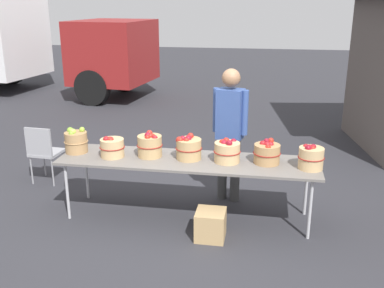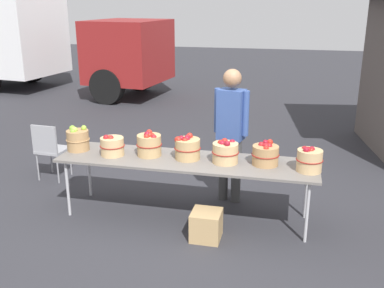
{
  "view_description": "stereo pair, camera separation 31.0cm",
  "coord_description": "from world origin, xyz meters",
  "px_view_note": "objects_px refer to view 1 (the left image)",
  "views": [
    {
      "loc": [
        0.9,
        -4.93,
        2.58
      ],
      "look_at": [
        0.0,
        0.3,
        0.85
      ],
      "focal_mm": 41.81,
      "sensor_mm": 36.0,
      "label": 1
    },
    {
      "loc": [
        1.21,
        -4.87,
        2.58
      ],
      "look_at": [
        0.0,
        0.3,
        0.85
      ],
      "focal_mm": 41.81,
      "sensor_mm": 36.0,
      "label": 2
    }
  ],
  "objects_px": {
    "apple_basket_red_0": "(112,147)",
    "apple_basket_red_2": "(188,148)",
    "produce_crate": "(211,225)",
    "apple_basket_red_4": "(267,153)",
    "folding_chair": "(44,150)",
    "apple_basket_green_0": "(76,141)",
    "apple_basket_red_5": "(311,157)",
    "market_table": "(188,162)",
    "apple_basket_red_3": "(227,151)",
    "apple_basket_red_1": "(150,145)",
    "vendor_adult": "(230,125)"
  },
  "relations": [
    {
      "from": "apple_basket_red_3",
      "to": "vendor_adult",
      "type": "bearing_deg",
      "value": 92.33
    },
    {
      "from": "apple_basket_red_5",
      "to": "vendor_adult",
      "type": "xyz_separation_m",
      "value": [
        -0.97,
        0.64,
        0.15
      ]
    },
    {
      "from": "market_table",
      "to": "apple_basket_red_0",
      "type": "distance_m",
      "value": 0.94
    },
    {
      "from": "apple_basket_red_2",
      "to": "apple_basket_green_0",
      "type": "bearing_deg",
      "value": 179.74
    },
    {
      "from": "apple_basket_red_0",
      "to": "produce_crate",
      "type": "relative_size",
      "value": 0.93
    },
    {
      "from": "apple_basket_red_1",
      "to": "vendor_adult",
      "type": "distance_m",
      "value": 1.08
    },
    {
      "from": "apple_basket_red_4",
      "to": "apple_basket_red_3",
      "type": "bearing_deg",
      "value": -175.18
    },
    {
      "from": "apple_basket_red_3",
      "to": "market_table",
      "type": "bearing_deg",
      "value": -179.12
    },
    {
      "from": "market_table",
      "to": "apple_basket_red_2",
      "type": "xyz_separation_m",
      "value": [
        0.0,
        0.03,
        0.17
      ]
    },
    {
      "from": "apple_basket_red_0",
      "to": "apple_basket_red_2",
      "type": "height_order",
      "value": "apple_basket_red_2"
    },
    {
      "from": "apple_basket_green_0",
      "to": "vendor_adult",
      "type": "bearing_deg",
      "value": 16.52
    },
    {
      "from": "apple_basket_red_2",
      "to": "folding_chair",
      "type": "bearing_deg",
      "value": 163.16
    },
    {
      "from": "apple_basket_red_0",
      "to": "produce_crate",
      "type": "xyz_separation_m",
      "value": [
        1.27,
        -0.43,
        -0.71
      ]
    },
    {
      "from": "apple_basket_green_0",
      "to": "produce_crate",
      "type": "relative_size",
      "value": 0.95
    },
    {
      "from": "apple_basket_red_1",
      "to": "vendor_adult",
      "type": "height_order",
      "value": "vendor_adult"
    },
    {
      "from": "market_table",
      "to": "apple_basket_red_3",
      "type": "distance_m",
      "value": 0.5
    },
    {
      "from": "vendor_adult",
      "to": "apple_basket_red_1",
      "type": "bearing_deg",
      "value": 44.0
    },
    {
      "from": "produce_crate",
      "to": "apple_basket_red_5",
      "type": "bearing_deg",
      "value": 21.56
    },
    {
      "from": "apple_basket_red_3",
      "to": "produce_crate",
      "type": "relative_size",
      "value": 0.97
    },
    {
      "from": "apple_basket_red_2",
      "to": "vendor_adult",
      "type": "distance_m",
      "value": 0.73
    },
    {
      "from": "apple_basket_red_1",
      "to": "apple_basket_red_3",
      "type": "distance_m",
      "value": 0.94
    },
    {
      "from": "folding_chair",
      "to": "apple_basket_red_4",
      "type": "bearing_deg",
      "value": 172.35
    },
    {
      "from": "apple_basket_red_1",
      "to": "produce_crate",
      "type": "relative_size",
      "value": 0.96
    },
    {
      "from": "apple_basket_red_3",
      "to": "apple_basket_red_5",
      "type": "xyz_separation_m",
      "value": [
        0.95,
        -0.06,
        0.0
      ]
    },
    {
      "from": "apple_basket_green_0",
      "to": "apple_basket_red_5",
      "type": "bearing_deg",
      "value": -1.85
    },
    {
      "from": "produce_crate",
      "to": "apple_basket_red_0",
      "type": "bearing_deg",
      "value": 161.33
    },
    {
      "from": "apple_basket_red_4",
      "to": "folding_chair",
      "type": "bearing_deg",
      "value": 168.14
    },
    {
      "from": "apple_basket_red_1",
      "to": "folding_chair",
      "type": "bearing_deg",
      "value": 159.23
    },
    {
      "from": "apple_basket_red_2",
      "to": "apple_basket_red_3",
      "type": "height_order",
      "value": "apple_basket_red_2"
    },
    {
      "from": "apple_basket_red_0",
      "to": "folding_chair",
      "type": "relative_size",
      "value": 0.35
    },
    {
      "from": "apple_basket_red_1",
      "to": "vendor_adult",
      "type": "relative_size",
      "value": 0.18
    },
    {
      "from": "apple_basket_red_4",
      "to": "folding_chair",
      "type": "xyz_separation_m",
      "value": [
        -3.17,
        0.67,
        -0.37
      ]
    },
    {
      "from": "apple_basket_red_1",
      "to": "apple_basket_red_3",
      "type": "height_order",
      "value": "apple_basket_red_1"
    },
    {
      "from": "apple_basket_red_1",
      "to": "apple_basket_red_2",
      "type": "xyz_separation_m",
      "value": [
        0.48,
        -0.01,
        -0.0
      ]
    },
    {
      "from": "apple_basket_red_1",
      "to": "market_table",
      "type": "bearing_deg",
      "value": -4.96
    },
    {
      "from": "apple_basket_red_2",
      "to": "vendor_adult",
      "type": "bearing_deg",
      "value": 51.78
    },
    {
      "from": "apple_basket_red_0",
      "to": "apple_basket_red_3",
      "type": "relative_size",
      "value": 0.95
    },
    {
      "from": "vendor_adult",
      "to": "produce_crate",
      "type": "relative_size",
      "value": 5.36
    },
    {
      "from": "market_table",
      "to": "apple_basket_red_4",
      "type": "relative_size",
      "value": 9.66
    },
    {
      "from": "apple_basket_green_0",
      "to": "apple_basket_red_5",
      "type": "distance_m",
      "value": 2.84
    },
    {
      "from": "apple_basket_red_0",
      "to": "apple_basket_red_5",
      "type": "bearing_deg",
      "value": -0.12
    },
    {
      "from": "produce_crate",
      "to": "apple_basket_red_4",
      "type": "bearing_deg",
      "value": 41.86
    },
    {
      "from": "apple_basket_red_4",
      "to": "vendor_adult",
      "type": "bearing_deg",
      "value": 131.57
    },
    {
      "from": "market_table",
      "to": "produce_crate",
      "type": "xyz_separation_m",
      "value": [
        0.35,
        -0.48,
        -0.55
      ]
    },
    {
      "from": "apple_basket_green_0",
      "to": "produce_crate",
      "type": "height_order",
      "value": "apple_basket_green_0"
    },
    {
      "from": "market_table",
      "to": "apple_basket_red_4",
      "type": "height_order",
      "value": "apple_basket_red_4"
    },
    {
      "from": "apple_basket_red_0",
      "to": "vendor_adult",
      "type": "distance_m",
      "value": 1.52
    },
    {
      "from": "apple_basket_red_1",
      "to": "apple_basket_green_0",
      "type": "bearing_deg",
      "value": -179.85
    },
    {
      "from": "apple_basket_red_5",
      "to": "apple_basket_red_0",
      "type": "bearing_deg",
      "value": 179.88
    },
    {
      "from": "apple_basket_red_4",
      "to": "apple_basket_red_5",
      "type": "xyz_separation_m",
      "value": [
        0.49,
        -0.1,
        0.01
      ]
    }
  ]
}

